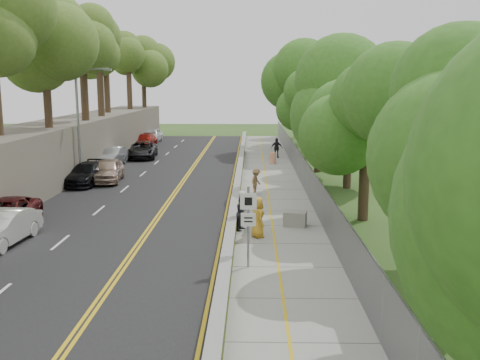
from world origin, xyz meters
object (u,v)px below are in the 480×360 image
at_px(signpost, 248,218).
at_px(car_1, 2,228).
at_px(concrete_block, 295,218).
at_px(construction_barrel, 273,158).
at_px(car_2, 4,214).
at_px(painter_0, 258,217).
at_px(person_far, 277,148).
at_px(streetlight, 81,117).

height_order(signpost, car_1, signpost).
height_order(signpost, concrete_block, signpost).
xyz_separation_m(construction_barrel, car_2, (-13.60, -21.33, 0.23)).
bearing_deg(signpost, painter_0, 84.31).
bearing_deg(painter_0, person_far, -24.52).
bearing_deg(car_1, signpost, -9.25).
relative_size(signpost, concrete_block, 2.89).
distance_m(construction_barrel, person_far, 3.74).
bearing_deg(person_far, construction_barrel, 94.06).
height_order(car_2, painter_0, painter_0).
xyz_separation_m(streetlight, person_far, (13.97, 13.14, -3.67)).
bearing_deg(concrete_block, person_far, 89.50).
bearing_deg(signpost, car_2, 156.15).
bearing_deg(car_2, painter_0, -11.03).
distance_m(streetlight, concrete_block, 18.12).
distance_m(construction_barrel, concrete_block, 20.47).
bearing_deg(car_1, construction_barrel, 66.98).
relative_size(streetlight, car_1, 1.80).
xyz_separation_m(painter_0, person_far, (2.06, 26.14, 0.00)).
bearing_deg(concrete_block, car_1, -165.26).
xyz_separation_m(streetlight, signpost, (11.51, -17.02, -2.68)).
xyz_separation_m(streetlight, car_1, (0.92, -14.38, -3.87)).
bearing_deg(streetlight, construction_barrel, 35.11).
xyz_separation_m(streetlight, construction_barrel, (13.46, 9.46, -4.11)).
relative_size(streetlight, signpost, 2.58).
height_order(construction_barrel, person_far, person_far).
bearing_deg(painter_0, signpost, 154.30).
xyz_separation_m(streetlight, painter_0, (11.91, -13.00, -3.67)).
height_order(concrete_block, painter_0, painter_0).
xyz_separation_m(signpost, concrete_block, (2.25, 6.02, -1.56)).
bearing_deg(car_1, streetlight, 98.38).
relative_size(concrete_block, car_1, 0.24).
distance_m(concrete_block, car_1, 13.29).
height_order(streetlight, car_1, streetlight).
relative_size(construction_barrel, car_2, 0.19).
distance_m(construction_barrel, car_1, 26.94).
distance_m(signpost, construction_barrel, 26.59).
xyz_separation_m(construction_barrel, painter_0, (-1.55, -22.46, 0.44)).
bearing_deg(concrete_block, streetlight, 141.36).
distance_m(streetlight, car_2, 12.48).
relative_size(painter_0, person_far, 1.00).
bearing_deg(car_1, person_far, 69.35).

